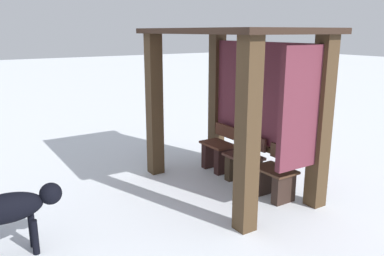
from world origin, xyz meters
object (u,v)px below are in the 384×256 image
bench_center_inside (244,165)px  dog (13,209)px  bus_shelter (242,85)px  bench_right_inside (275,179)px  bench_left_inside (218,153)px

bench_center_inside → dog: 3.27m
bus_shelter → dog: bus_shelter is taller
bench_center_inside → bench_right_inside: 0.66m
bench_left_inside → dog: (0.91, -3.25, 0.22)m
dog → bench_right_inside: bearing=82.9°
bench_left_inside → bench_right_inside: size_ratio=1.05×
bus_shelter → bench_right_inside: 1.38m
bench_right_inside → dog: 3.28m
bus_shelter → bench_center_inside: (-0.09, 0.16, -1.24)m
bus_shelter → bench_left_inside: 1.44m
bench_center_inside → bench_right_inside: bearing=0.0°
bus_shelter → dog: size_ratio=2.47×
bus_shelter → bench_right_inside: (0.57, 0.16, -1.24)m
bus_shelter → bench_right_inside: size_ratio=3.67×
bench_right_inside → bench_left_inside: bearing=-179.9°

